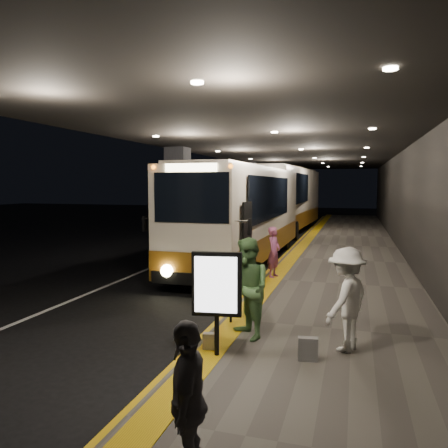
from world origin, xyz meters
The scene contains 18 objects.
ground centered at (0.00, 0.00, 0.00)m, with size 90.00×90.00×0.00m, color black.
lane_line_white centered at (-1.80, 5.00, 0.01)m, with size 0.12×50.00×0.01m, color silver.
kerb_stripe_yellow centered at (2.35, 5.00, 0.01)m, with size 0.18×50.00×0.01m, color gold.
sidewalk centered at (4.75, 5.00, 0.07)m, with size 4.50×50.00×0.15m, color #514C44.
tactile_strip centered at (2.85, 5.00, 0.16)m, with size 0.50×50.00×0.01m, color gold.
terminal_wall centered at (7.00, 5.00, 3.00)m, with size 0.10×50.00×6.00m, color black.
support_columns centered at (-1.50, 4.00, 2.20)m, with size 0.80×24.80×4.40m.
canopy centered at (2.50, 5.00, 4.60)m, with size 9.00×50.00×0.40m, color black.
coach_main centered at (1.09, 4.26, 1.69)m, with size 2.49×11.35×3.52m.
coach_second centered at (0.94, 15.25, 1.86)m, with size 3.11×12.45×3.88m.
passenger_boarding centered at (2.80, 1.22, 0.92)m, with size 0.56×0.37×1.55m, color #AA4F7F.
passenger_waiting_green centered at (3.29, -4.17, 1.08)m, with size 0.90×0.56×1.86m, color #548248.
passenger_waiting_white centered at (5.03, -4.24, 1.04)m, with size 1.15×0.53×1.77m, color white.
passenger_waiting_grey centered at (3.67, -8.11, 0.94)m, with size 0.92×0.47×1.58m, color #4D4B50.
bag_polka centered at (4.47, -4.90, 0.34)m, with size 0.31×0.13×0.38m, color black.
bag_plain centered at (2.80, -4.90, 0.29)m, with size 0.23×0.13×0.28m, color #BCB2B1.
info_sign centered at (3.00, -5.13, 1.32)m, with size 0.83×0.23×1.74m.
stanchion_post centered at (2.75, -3.40, 0.73)m, with size 0.05×0.05×1.17m, color black.
Camera 1 is at (5.13, -11.80, 2.98)m, focal length 35.00 mm.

